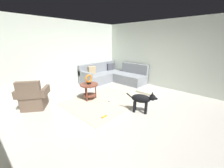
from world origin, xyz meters
TOP-DOWN VIEW (x-y plane):
  - ground_plane at (0.00, 0.00)m, footprint 6.00×6.00m
  - wall_back at (0.00, 2.94)m, footprint 6.00×0.12m
  - wall_right at (2.94, 0.00)m, footprint 0.12×6.00m
  - area_rug at (0.15, 0.70)m, footprint 2.30×1.90m
  - sectional_couch at (1.99, 2.02)m, footprint 2.20×2.25m
  - armchair at (-1.57, 1.84)m, footprint 1.00×0.96m
  - side_table at (-0.05, 1.18)m, footprint 0.60×0.60m
  - torus_sculpture at (-0.05, 1.18)m, footprint 0.28×0.08m
  - dog_bed_mat at (1.98, 0.08)m, footprint 0.80×0.60m
  - dog at (0.38, -0.60)m, footprint 0.42×0.80m
  - dog_toy_ball at (0.26, 0.50)m, footprint 0.11×0.11m
  - dog_toy_rope at (-0.54, -0.04)m, footprint 0.17×0.05m

SIDE VIEW (x-z plane):
  - ground_plane at x=0.00m, z-range -0.10..0.00m
  - area_rug at x=0.15m, z-range 0.00..0.01m
  - dog_toy_rope at x=-0.54m, z-range 0.00..0.05m
  - dog_bed_mat at x=1.98m, z-range 0.00..0.09m
  - dog_toy_ball at x=0.26m, z-range 0.00..0.11m
  - sectional_couch at x=1.99m, z-range -0.15..0.73m
  - armchair at x=-1.57m, z-range -0.12..0.76m
  - dog at x=0.38m, z-range 0.06..0.69m
  - side_table at x=-0.05m, z-range 0.15..0.69m
  - torus_sculpture at x=-0.05m, z-range 0.55..0.87m
  - wall_back at x=0.00m, z-range 0.00..2.70m
  - wall_right at x=2.94m, z-range 0.00..2.70m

